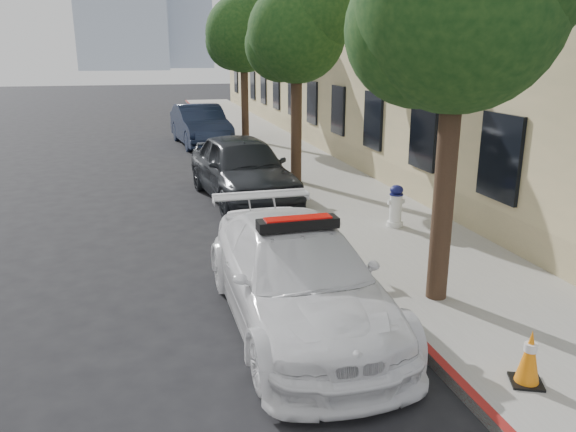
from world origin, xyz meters
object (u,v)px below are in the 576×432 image
(parked_car_mid, at_px, (242,168))
(traffic_cone, at_px, (529,357))
(fire_hydrant, at_px, (396,206))
(parked_car_far, at_px, (200,125))
(police_car, at_px, (298,276))

(parked_car_mid, relative_size, traffic_cone, 7.52)
(fire_hydrant, bearing_deg, parked_car_far, 100.35)
(traffic_cone, bearing_deg, parked_car_mid, 99.39)
(parked_car_far, distance_m, traffic_cone, 18.50)
(police_car, bearing_deg, parked_car_mid, 85.35)
(parked_car_far, bearing_deg, fire_hydrant, -83.46)
(police_car, height_order, fire_hydrant, police_car)
(parked_car_mid, bearing_deg, traffic_cone, -87.14)
(police_car, relative_size, parked_car_far, 0.99)
(police_car, bearing_deg, parked_car_far, 87.91)
(police_car, distance_m, parked_car_far, 16.13)
(police_car, relative_size, traffic_cone, 7.53)
(parked_car_far, height_order, fire_hydrant, parked_car_far)
(parked_car_far, xyz_separation_m, traffic_cone, (1.67, -18.42, -0.34))
(police_car, height_order, parked_car_far, parked_car_far)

